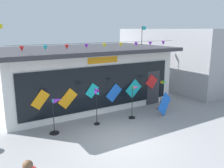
{
  "coord_description": "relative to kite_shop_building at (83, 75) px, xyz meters",
  "views": [
    {
      "loc": [
        -4.88,
        -7.38,
        4.39
      ],
      "look_at": [
        1.0,
        2.3,
        1.78
      ],
      "focal_mm": 38.28,
      "sensor_mm": 36.0,
      "label": 1
    }
  ],
  "objects": [
    {
      "name": "ground_plane",
      "position": [
        -0.93,
        -5.58,
        -1.69
      ],
      "size": [
        80.0,
        80.0,
        0.0
      ],
      "primitive_type": "plane",
      "color": "gray"
    },
    {
      "name": "kite_shop_building",
      "position": [
        0.0,
        0.0,
        0.0
      ],
      "size": [
        9.86,
        5.78,
        4.64
      ],
      "color": "silver",
      "rests_on": "ground_plane"
    },
    {
      "name": "wind_spinner_far_left",
      "position": [
        -2.84,
        -3.54,
        -0.7
      ],
      "size": [
        0.67,
        0.4,
        1.58
      ],
      "color": "black",
      "rests_on": "ground_plane"
    },
    {
      "name": "wind_spinner_left",
      "position": [
        -0.94,
        -3.61,
        -0.56
      ],
      "size": [
        0.33,
        0.28,
        1.78
      ],
      "color": "black",
      "rests_on": "ground_plane"
    },
    {
      "name": "wind_spinner_center_left",
      "position": [
        1.06,
        -3.78,
        -0.66
      ],
      "size": [
        0.56,
        0.33,
        1.67
      ],
      "color": "black",
      "rests_on": "ground_plane"
    },
    {
      "name": "wind_spinner_center_right",
      "position": [
        3.23,
        -3.52,
        -0.64
      ],
      "size": [
        0.6,
        0.34,
        1.65
      ],
      "color": "black",
      "rests_on": "ground_plane"
    },
    {
      "name": "display_kite_on_ground",
      "position": [
        2.72,
        -4.22,
        -1.11
      ],
      "size": [
        1.18,
        0.35,
        1.18
      ],
      "primitive_type": "cube",
      "rotation": [
        -0.3,
        0.79,
        0.0
      ],
      "color": "blue",
      "rests_on": "ground_plane"
    },
    {
      "name": "neighbour_building",
      "position": [
        9.86,
        0.6,
        0.51
      ],
      "size": [
        7.36,
        9.57,
        4.4
      ],
      "primitive_type": "cube",
      "color": "#99999E",
      "rests_on": "ground_plane"
    }
  ]
}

